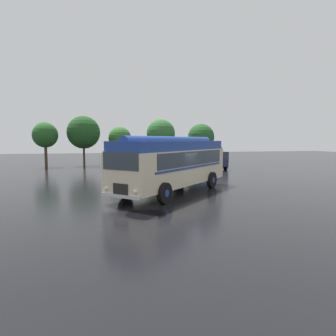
{
  "coord_description": "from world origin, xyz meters",
  "views": [
    {
      "loc": [
        -4.9,
        -17.53,
        3.27
      ],
      "look_at": [
        -0.14,
        1.86,
        1.4
      ],
      "focal_mm": 32.0,
      "sensor_mm": 36.0,
      "label": 1
    }
  ],
  "objects": [
    {
      "name": "ground_plane",
      "position": [
        0.0,
        0.0,
        0.0
      ],
      "size": [
        120.0,
        120.0,
        0.0
      ],
      "primitive_type": "plane",
      "color": "black"
    },
    {
      "name": "car_near_left",
      "position": [
        -3.12,
        15.34,
        0.85
      ],
      "size": [
        2.2,
        4.32,
        1.66
      ],
      "color": "black",
      "rests_on": "ground"
    },
    {
      "name": "tree_far_left",
      "position": [
        -10.65,
        21.01,
        3.97
      ],
      "size": [
        2.99,
        2.99,
        5.42
      ],
      "color": "#4C3823",
      "rests_on": "ground"
    },
    {
      "name": "tree_right_of_centre",
      "position": [
        3.59,
        21.1,
        4.13
      ],
      "size": [
        3.73,
        3.73,
        5.98
      ],
      "color": "#4C3823",
      "rests_on": "ground"
    },
    {
      "name": "vintage_bus",
      "position": [
        -0.15,
        0.35,
        1.89
      ],
      "size": [
        8.92,
        8.79,
        3.49
      ],
      "color": "beige",
      "rests_on": "ground"
    },
    {
      "name": "tree_left_of_centre",
      "position": [
        -6.24,
        22.04,
        4.2
      ],
      "size": [
        4.12,
        4.12,
        6.3
      ],
      "color": "#4C3823",
      "rests_on": "ground"
    },
    {
      "name": "car_mid_right",
      "position": [
        2.76,
        15.1,
        0.85
      ],
      "size": [
        2.41,
        4.4,
        1.66
      ],
      "color": "black",
      "rests_on": "ground"
    },
    {
      "name": "tree_centre",
      "position": [
        -1.71,
        22.71,
        3.53
      ],
      "size": [
        3.02,
        3.02,
        5.02
      ],
      "color": "#4C3823",
      "rests_on": "ground"
    },
    {
      "name": "car_far_right",
      "position": [
        5.39,
        14.8,
        0.85
      ],
      "size": [
        2.1,
        4.27,
        1.66
      ],
      "color": "#4C5156",
      "rests_on": "ground"
    },
    {
      "name": "box_van",
      "position": [
        8.08,
        15.14,
        1.36
      ],
      "size": [
        2.43,
        5.81,
        2.5
      ],
      "color": "navy",
      "rests_on": "ground"
    },
    {
      "name": "tree_far_right",
      "position": [
        9.15,
        21.15,
        3.61
      ],
      "size": [
        3.6,
        3.6,
        5.47
      ],
      "color": "#4C3823",
      "rests_on": "ground"
    },
    {
      "name": "car_mid_left",
      "position": [
        -0.19,
        14.31,
        0.85
      ],
      "size": [
        2.17,
        4.3,
        1.66
      ],
      "color": "#B7BABF",
      "rests_on": "ground"
    },
    {
      "name": "puddle_patch",
      "position": [
        -2.74,
        -4.72,
        0.0
      ],
      "size": [
        1.86,
        1.86,
        0.01
      ],
      "primitive_type": "cylinder",
      "color": "black",
      "rests_on": "ground"
    }
  ]
}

